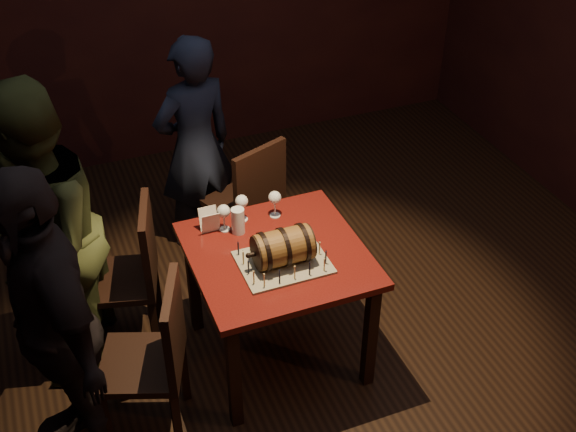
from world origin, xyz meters
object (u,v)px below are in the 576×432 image
Objects in this scene: wine_glass_left at (224,212)px; wine_glass_right at (275,199)px; pub_table at (277,268)px; chair_left_rear at (134,270)px; chair_left_front at (157,354)px; pint_of_ale at (238,221)px; barrel_cake at (283,247)px; person_back at (195,148)px; wine_glass_mid at (242,202)px; chair_back at (250,198)px; person_left_rear at (43,240)px; person_left_front at (53,324)px.

wine_glass_left and wine_glass_right have the same top height.
wine_glass_left is (-0.20, 0.29, 0.23)m from pub_table.
chair_left_front is at bearing -92.21° from chair_left_rear.
wine_glass_left is at bearing 143.60° from pint_of_ale.
person_back is (-0.11, 1.28, -0.10)m from barrel_cake.
wine_glass_left reaches higher than pub_table.
chair_back reaches higher than wine_glass_mid.
chair_left_front is (-0.59, -0.49, -0.30)m from pint_of_ale.
person_left_rear is (-1.05, 0.06, -0.01)m from wine_glass_mid.
wine_glass_right is 0.91m from person_back.
wine_glass_right is 0.11× the size of person_back.
wine_glass_left is at bearing 103.19° from person_left_front.
wine_glass_right is at bearing 104.83° from person_left_rear.
chair_left_front is at bearing 52.39° from person_back.
chair_back is at bearing 81.01° from pub_table.
wine_glass_right is 0.09× the size of person_left_rear.
chair_left_rear is at bearing 110.97° from person_left_rear.
pint_of_ale is at bearing -17.07° from chair_left_rear.
wine_glass_left is 0.62m from chair_left_rear.
pint_of_ale is 0.16× the size of chair_left_front.
chair_left_rear reaches higher than pub_table.
person_left_rear is (-0.99, 0.16, 0.04)m from pint_of_ale.
person_left_front is at bearing -140.99° from chair_back.
wine_glass_mid is at bearing 102.97° from pub_table.
wine_glass_left is 0.11× the size of person_back.
wine_glass_left is 0.13m from wine_glass_mid.
wine_glass_mid is at bearing -112.94° from chair_back.
wine_glass_mid is 0.18m from wine_glass_right.
chair_back is 1.00× the size of chair_left_front.
chair_back is at bearing 26.84° from chair_left_rear.
person_left_front is (-0.45, -0.62, 0.31)m from chair_left_rear.
person_left_rear is at bearing 176.63° from wine_glass_mid.
wine_glass_mid is at bearing 99.57° from barrel_cake.
chair_left_rear is 0.54m from person_left_rear.
chair_back is 0.62× the size of person_back.
barrel_cake is 2.16× the size of wine_glass_mid.
chair_left_rear is 0.54× the size of person_left_rear.
chair_left_rear is at bearing 87.79° from chair_left_front.
person_left_rear is (-0.43, -0.01, 0.34)m from chair_left_rear.
pint_of_ale is 0.66m from chair_left_rear.
person_back is at bearing 66.92° from chair_left_front.
pub_table is 1.20m from person_back.
person_left_rear is at bearing 23.23° from person_back.
barrel_cake reaches higher than chair_left_front.
wine_glass_mid is at bearing 102.79° from person_left_front.
barrel_cake is at bearing -63.23° from wine_glass_left.
wine_glass_mid is (-0.08, 0.34, 0.23)m from pub_table.
chair_left_front is 0.62× the size of person_back.
pub_table is at bearing 19.32° from chair_left_front.
pub_table is 2.58× the size of barrel_cake.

